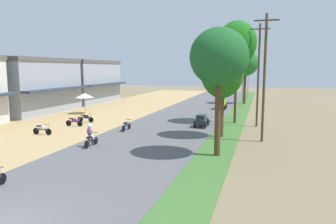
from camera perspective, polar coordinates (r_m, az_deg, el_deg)
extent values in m
cube|color=#999EA8|center=(44.35, -23.62, 4.05)|extent=(7.80, 11.88, 6.40)
cube|color=#2D3847|center=(41.60, -18.86, 3.91)|extent=(1.20, 11.88, 0.25)
cube|color=#59514C|center=(44.30, -23.87, 8.50)|extent=(8.00, 12.08, 0.50)
cube|color=#999EA8|center=(54.83, -14.90, 5.04)|extent=(7.65, 12.21, 6.40)
cube|color=#2D3847|center=(52.66, -10.77, 4.92)|extent=(1.20, 12.21, 0.25)
cube|color=#59514C|center=(54.78, -15.02, 8.64)|extent=(7.85, 12.41, 0.50)
cylinder|color=black|center=(28.50, -20.56, -3.34)|extent=(0.56, 0.06, 0.56)
cylinder|color=black|center=(29.26, -22.50, -3.16)|extent=(0.56, 0.06, 0.56)
cube|color=#333338|center=(28.84, -21.56, -2.90)|extent=(1.12, 0.12, 0.12)
ellipsoid|color=silver|center=(28.77, -21.45, -2.63)|extent=(0.64, 0.28, 0.32)
cube|color=black|center=(28.97, -22.02, -2.35)|extent=(0.44, 0.20, 0.10)
cylinder|color=#A5A8AD|center=(28.48, -20.68, -2.80)|extent=(0.26, 0.05, 0.68)
cylinder|color=black|center=(28.46, -20.81, -2.06)|extent=(0.04, 0.54, 0.04)
cylinder|color=black|center=(31.76, -15.47, -2.01)|extent=(0.56, 0.06, 0.56)
cylinder|color=black|center=(32.44, -17.33, -1.89)|extent=(0.56, 0.06, 0.56)
cube|color=#333338|center=(32.07, -16.43, -1.63)|extent=(1.12, 0.12, 0.12)
ellipsoid|color=#8C1E8C|center=(32.00, -16.31, -1.39)|extent=(0.64, 0.28, 0.32)
cube|color=black|center=(32.18, -16.86, -1.15)|extent=(0.44, 0.20, 0.10)
cylinder|color=#A5A8AD|center=(31.75, -15.58, -1.53)|extent=(0.26, 0.05, 0.68)
cylinder|color=black|center=(31.73, -15.70, -0.86)|extent=(0.04, 0.54, 0.04)
cylinder|color=black|center=(33.86, -13.59, -1.36)|extent=(0.56, 0.06, 0.56)
cylinder|color=black|center=(34.49, -15.38, -1.25)|extent=(0.56, 0.06, 0.56)
cube|color=#333338|center=(34.14, -14.50, -1.00)|extent=(1.12, 0.12, 0.12)
ellipsoid|color=black|center=(34.08, -14.40, -0.78)|extent=(0.64, 0.28, 0.32)
cube|color=black|center=(34.25, -14.92, -0.55)|extent=(0.44, 0.20, 0.10)
cylinder|color=#A5A8AD|center=(33.84, -13.70, -0.90)|extent=(0.26, 0.05, 0.68)
cylinder|color=black|center=(33.82, -13.80, -0.27)|extent=(0.04, 0.54, 0.04)
cylinder|color=#99999E|center=(40.60, -14.62, 1.20)|extent=(0.05, 0.05, 2.10)
cone|color=white|center=(40.48, -14.68, 2.89)|extent=(2.20, 2.20, 0.55)
cylinder|color=#4C351E|center=(20.37, 8.88, -0.50)|extent=(0.39, 0.39, 5.26)
ellipsoid|color=#1B5725|center=(20.17, 9.09, 9.74)|extent=(3.63, 3.63, 3.61)
cylinder|color=#4C351E|center=(26.23, 9.49, 0.12)|extent=(0.43, 0.43, 4.16)
ellipsoid|color=#206218|center=(26.00, 9.65, 7.35)|extent=(3.51, 3.51, 4.45)
cylinder|color=#4C351E|center=(33.15, 11.98, 3.94)|extent=(0.27, 0.27, 6.81)
ellipsoid|color=#1A6818|center=(33.18, 12.21, 11.93)|extent=(3.88, 3.88, 4.42)
cylinder|color=#4C351E|center=(51.68, 13.53, 4.37)|extent=(0.40, 0.40, 5.27)
ellipsoid|color=#1D6525|center=(51.60, 13.67, 8.52)|extent=(3.99, 3.99, 4.03)
cylinder|color=gray|center=(36.03, 12.21, 5.32)|extent=(0.16, 0.16, 8.17)
cylinder|color=gray|center=(36.15, 11.26, 11.60)|extent=(1.40, 0.08, 0.08)
ellipsoid|color=silver|center=(36.22, 10.14, 11.51)|extent=(0.36, 0.20, 0.14)
cylinder|color=gray|center=(36.04, 13.52, 11.54)|extent=(1.40, 0.08, 0.08)
ellipsoid|color=silver|center=(36.00, 14.65, 11.40)|extent=(0.36, 0.20, 0.14)
cylinder|color=gray|center=(46.60, 13.23, 5.64)|extent=(0.16, 0.16, 7.89)
cylinder|color=gray|center=(46.67, 12.51, 10.33)|extent=(1.40, 0.08, 0.08)
ellipsoid|color=silver|center=(46.72, 11.64, 10.26)|extent=(0.36, 0.20, 0.14)
cylinder|color=gray|center=(46.58, 14.26, 10.28)|extent=(1.40, 0.08, 0.08)
ellipsoid|color=silver|center=(46.55, 15.13, 10.16)|extent=(0.36, 0.20, 0.14)
cylinder|color=gray|center=(62.94, 14.15, 6.14)|extent=(0.16, 0.16, 7.94)
cylinder|color=gray|center=(62.99, 13.62, 9.63)|extent=(1.40, 0.08, 0.08)
ellipsoid|color=silver|center=(63.03, 12.98, 9.59)|extent=(0.36, 0.20, 0.14)
cylinder|color=gray|center=(62.93, 14.91, 9.59)|extent=(1.40, 0.08, 0.08)
ellipsoid|color=silver|center=(62.91, 15.56, 9.51)|extent=(0.36, 0.20, 0.14)
cylinder|color=brown|center=(25.14, 16.81, 5.64)|extent=(0.20, 0.20, 9.60)
cube|color=#473323|center=(25.37, 17.21, 15.39)|extent=(1.80, 0.10, 0.10)
cylinder|color=brown|center=(31.70, 15.83, 6.19)|extent=(0.20, 0.20, 9.74)
cube|color=#473323|center=(31.90, 16.13, 14.06)|extent=(1.80, 0.10, 0.10)
cube|color=#282D33|center=(30.59, 6.02, -1.55)|extent=(0.88, 2.25, 0.44)
cube|color=#232B38|center=(30.43, 6.00, -0.80)|extent=(0.81, 1.30, 0.40)
cylinder|color=black|center=(29.76, 6.66, -2.31)|extent=(0.11, 0.64, 0.64)
cylinder|color=black|center=(29.94, 4.79, -2.23)|extent=(0.11, 0.64, 0.64)
cylinder|color=black|center=(31.33, 7.18, -1.81)|extent=(0.11, 0.64, 0.64)
cylinder|color=black|center=(31.51, 5.40, -1.73)|extent=(0.11, 0.64, 0.64)
cube|color=gold|center=(44.09, 9.58, 1.61)|extent=(0.95, 2.40, 0.95)
cube|color=#232B38|center=(43.93, 9.58, 2.44)|extent=(0.87, 2.00, 0.35)
cylinder|color=black|center=(43.24, 10.12, 0.80)|extent=(0.12, 0.68, 0.68)
cylinder|color=black|center=(43.37, 8.72, 0.85)|extent=(0.12, 0.68, 0.68)
cylinder|color=black|center=(44.94, 10.37, 1.06)|extent=(0.12, 0.68, 0.68)
cylinder|color=black|center=(45.07, 9.02, 1.11)|extent=(0.12, 0.68, 0.68)
cylinder|color=black|center=(17.49, -27.57, -10.55)|extent=(0.06, 0.56, 0.56)
cylinder|color=#A5A8AD|center=(17.37, -27.77, -9.75)|extent=(0.05, 0.26, 0.68)
cylinder|color=black|center=(23.99, -12.81, -5.01)|extent=(0.06, 0.56, 0.56)
cylinder|color=black|center=(22.95, -14.33, -5.65)|extent=(0.06, 0.56, 0.56)
cube|color=#333338|center=(23.43, -13.57, -4.89)|extent=(0.12, 1.12, 0.12)
ellipsoid|color=silver|center=(23.46, -13.48, -4.52)|extent=(0.28, 0.64, 0.32)
cube|color=black|center=(23.14, -13.93, -4.41)|extent=(0.20, 0.44, 0.10)
cylinder|color=#A5A8AD|center=(23.88, -12.90, -4.41)|extent=(0.05, 0.26, 0.68)
cylinder|color=black|center=(23.76, -13.00, -3.57)|extent=(0.54, 0.04, 0.04)
ellipsoid|color=#724C8C|center=(23.12, -13.87, -3.40)|extent=(0.36, 0.28, 0.64)
sphere|color=white|center=(23.09, -13.85, -2.41)|extent=(0.28, 0.28, 0.28)
cylinder|color=#2D2D38|center=(23.41, -13.99, -4.87)|extent=(0.12, 0.12, 0.48)
cylinder|color=#2D2D38|center=(23.27, -13.39, -4.92)|extent=(0.12, 0.12, 0.48)
cylinder|color=black|center=(29.42, -6.94, -2.52)|extent=(0.06, 0.56, 0.56)
cylinder|color=black|center=(28.31, -7.94, -2.94)|extent=(0.06, 0.56, 0.56)
cube|color=#333338|center=(28.83, -7.44, -2.37)|extent=(0.12, 1.12, 0.12)
ellipsoid|color=#1E4CA5|center=(28.88, -7.38, -2.07)|extent=(0.28, 0.64, 0.32)
cube|color=black|center=(28.53, -7.68, -1.95)|extent=(0.20, 0.44, 0.10)
cylinder|color=#A5A8AD|center=(29.32, -7.00, -2.02)|extent=(0.05, 0.26, 0.68)
cylinder|color=black|center=(29.20, -7.05, -1.32)|extent=(0.54, 0.04, 0.04)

